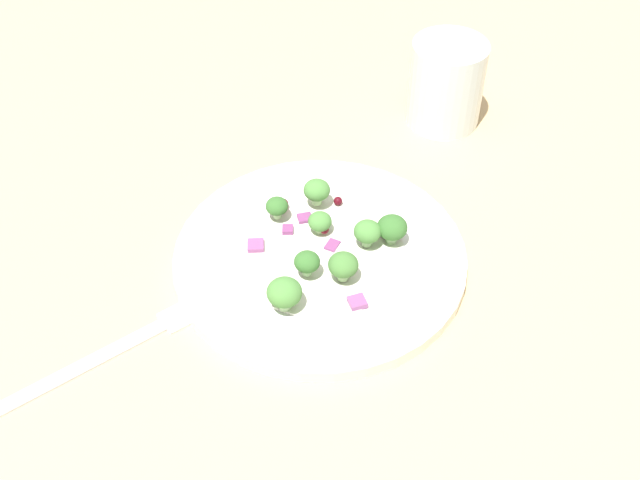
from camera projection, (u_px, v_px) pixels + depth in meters
The scene contains 22 objects.
ground_plane at pixel (288, 265), 67.32cm from camera, with size 180.00×180.00×2.00cm, color tan.
plate at pixel (320, 255), 65.51cm from camera, with size 24.62×24.62×1.70cm.
dressing_pool at pixel (320, 252), 65.20cm from camera, with size 14.28×14.28×0.20cm, color white.
broccoli_floret_0 at pixel (284, 293), 59.67cm from camera, with size 2.77×2.77×2.81cm.
broccoli_floret_1 at pixel (341, 267), 61.58cm from camera, with size 2.45×2.45×2.48cm.
broccoli_floret_2 at pixel (320, 222), 65.96cm from camera, with size 2.03×2.03×2.06cm.
broccoli_floret_3 at pixel (367, 232), 64.55cm from camera, with size 2.33×2.33×2.36cm.
broccoli_floret_4 at pixel (317, 191), 67.96cm from camera, with size 2.35×2.35×2.38cm.
broccoli_floret_5 at pixel (307, 262), 62.08cm from camera, with size 2.11×2.11×2.14cm.
broccoli_floret_6 at pixel (277, 207), 66.89cm from camera, with size 1.95×1.95×1.97cm.
broccoli_floret_7 at pixel (392, 228), 64.90cm from camera, with size 2.57×2.57×2.61cm.
cranberry_0 at pixel (325, 230), 66.11cm from camera, with size 0.78×0.78×0.78cm, color maroon.
cranberry_1 at pixel (283, 204), 68.42cm from camera, with size 0.97×0.97×0.97cm, color maroon.
cranberry_2 at pixel (334, 199), 69.18cm from camera, with size 0.79×0.79×0.79cm, color #4C0A14.
onion_bit_0 at pixel (305, 218), 67.79cm from camera, with size 1.09×1.24×0.35cm, color #843D75.
onion_bit_1 at pixel (357, 302), 60.91cm from camera, with size 1.28×1.34×0.53cm, color #934C84.
onion_bit_2 at pixel (256, 245), 65.31cm from camera, with size 1.37×1.37×0.40cm, color #934C84.
onion_bit_3 at pixel (332, 246), 65.54cm from camera, with size 0.99×1.34×0.34cm, color #843D75.
onion_bit_4 at pixel (391, 235), 66.17cm from camera, with size 1.33×1.32×0.43cm, color #843D75.
onion_bit_5 at pixel (288, 230), 66.73cm from camera, with size 0.92×0.97×0.57cm, color #843D75.
fork at pixel (111, 351), 59.19cm from camera, with size 6.13×18.50×0.50cm.
water_glass at pixel (446, 83), 77.52cm from camera, with size 7.45×7.45×8.74cm, color silver.
Camera 1 is at (31.93, -33.49, 48.02)cm, focal length 43.69 mm.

